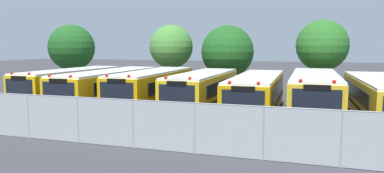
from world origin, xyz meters
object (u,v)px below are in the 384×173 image
Objects in this scene: tree_0 at (71,48)px; traffic_cone at (53,127)px; school_bus_6 at (380,98)px; school_bus_0 at (72,85)px; school_bus_3 at (203,90)px; tree_3 at (324,45)px; tree_2 at (229,52)px; school_bus_1 at (110,87)px; school_bus_2 at (153,88)px; tree_1 at (170,46)px; school_bus_4 at (257,93)px; school_bus_5 at (314,94)px.

tree_0 is 18.60m from traffic_cone.
school_bus_6 is at bearing -16.95° from tree_0.
school_bus_0 is at bearing -53.76° from tree_0.
school_bus_3 is 1.55× the size of tree_3.
school_bus_0 is 1.61× the size of tree_3.
tree_2 reaches higher than traffic_cone.
school_bus_6 is 26.66m from tree_0.
school_bus_2 is at bearing 177.83° from school_bus_1.
tree_1 reaches higher than traffic_cone.
school_bus_0 is 16.28× the size of traffic_cone.
tree_3 is at bearing -115.79° from school_bus_4.
school_bus_6 is (20.01, -0.40, -0.03)m from school_bus_0.
school_bus_3 is 0.91× the size of school_bus_4.
school_bus_1 is at bearing -2.12° from school_bus_6.
school_bus_6 is 1.89× the size of tree_2.
tree_1 reaches higher than tree_2.
tree_0 is (-8.60, 7.50, 2.62)m from school_bus_1.
school_bus_0 reaches higher than school_bus_6.
school_bus_0 is 0.92× the size of school_bus_1.
school_bus_0 reaches higher than school_bus_1.
tree_0 is (-25.38, 7.73, 2.65)m from school_bus_6.
school_bus_5 is at bearing -51.50° from tree_2.
tree_1 is 13.04m from tree_3.
school_bus_5 is 15.36m from tree_1.
school_bus_2 is at bearing 1.19° from school_bus_3.
tree_2 is at bearing 3.58° from tree_0.
school_bus_0 is at bearing -139.85° from tree_2.
tree_3 is at bearing -73.85° from school_bus_6.
traffic_cone is at bearing 75.46° from school_bus_2.
tree_2 is (-10.19, 8.68, 2.29)m from school_bus_6.
school_bus_0 is 1.61× the size of tree_0.
tree_2 reaches higher than school_bus_1.
school_bus_3 is 0.88× the size of school_bus_5.
school_bus_0 is 3.24m from school_bus_1.
tree_1 is 9.89× the size of traffic_cone.
tree_0 is at bearing -25.78° from school_bus_3.
school_bus_5 is 3.38m from school_bus_6.
tree_0 is at bearing -18.88° from school_bus_5.
school_bus_4 is 3.26m from school_bus_5.
school_bus_5 is at bearing 179.38° from school_bus_2.
tree_3 is (7.39, 8.26, 2.84)m from school_bus_3.
tree_1 reaches higher than school_bus_2.
traffic_cone is at bearing -128.66° from tree_3.
tree_0 is at bearing -173.20° from tree_1.
traffic_cone is (0.34, -16.37, -3.90)m from tree_1.
school_bus_4 reaches higher than traffic_cone.
tree_1 is at bearing -30.91° from school_bus_6.
school_bus_5 is 0.97× the size of school_bus_6.
school_bus_5 is at bearing -35.52° from tree_1.
school_bus_5 is at bearing -179.49° from school_bus_3.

